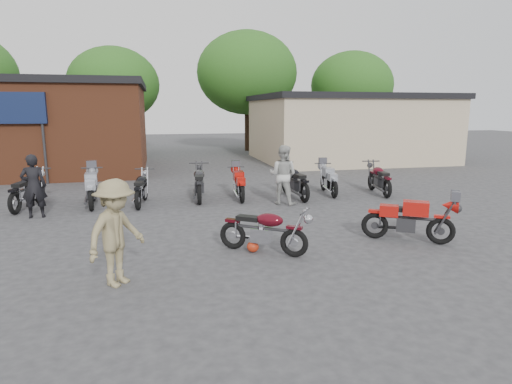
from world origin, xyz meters
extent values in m
plane|color=#323235|center=(0.00, 0.00, 0.00)|extent=(90.00, 90.00, 0.00)
cube|color=brown|center=(-9.00, 14.00, 2.00)|extent=(12.00, 8.00, 4.00)
cube|color=tan|center=(8.50, 15.00, 1.75)|extent=(10.00, 8.00, 3.50)
ellipsoid|color=#A22811|center=(-0.46, -0.10, 0.12)|extent=(0.33, 0.33, 0.24)
imported|color=black|center=(-5.67, 4.09, 0.88)|extent=(0.69, 0.49, 1.76)
imported|color=#B3B4B0|center=(1.46, 4.22, 0.93)|extent=(1.14, 1.10, 1.86)
imported|color=#8E8057|center=(-3.05, -1.23, 0.91)|extent=(1.28, 1.33, 1.82)
camera|label=1|loc=(-2.30, -8.46, 2.94)|focal=30.00mm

